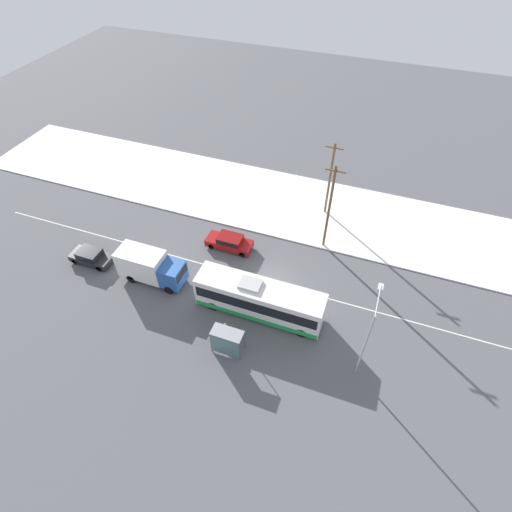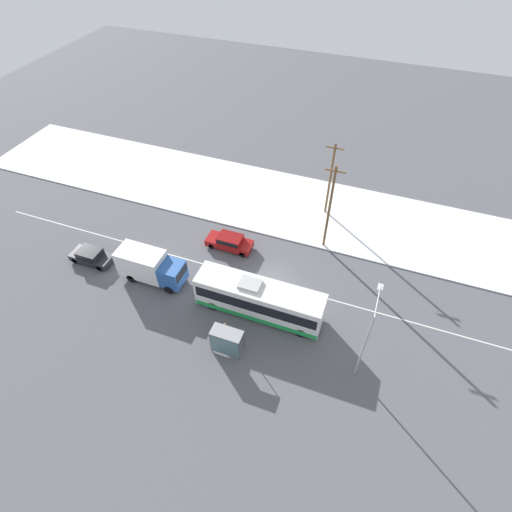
% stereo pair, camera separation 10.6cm
% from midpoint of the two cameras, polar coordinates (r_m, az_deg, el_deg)
% --- Properties ---
extents(ground_plane, '(120.00, 120.00, 0.00)m').
position_cam_midpoint_polar(ground_plane, '(37.15, 2.25, -3.86)').
color(ground_plane, '#56565B').
extents(snow_lot, '(80.00, 11.43, 0.12)m').
position_cam_midpoint_polar(snow_lot, '(45.35, 7.06, 6.86)').
color(snow_lot, white).
rests_on(snow_lot, ground_plane).
extents(lane_marking_center, '(60.00, 0.12, 0.00)m').
position_cam_midpoint_polar(lane_marking_center, '(37.15, 2.25, -3.85)').
color(lane_marking_center, silver).
rests_on(lane_marking_center, ground_plane).
extents(city_bus, '(10.93, 2.57, 3.49)m').
position_cam_midpoint_polar(city_bus, '(33.73, 0.56, -6.21)').
color(city_bus, white).
rests_on(city_bus, ground_plane).
extents(box_truck, '(6.18, 2.30, 3.15)m').
position_cam_midpoint_polar(box_truck, '(37.47, -14.83, -1.35)').
color(box_truck, silver).
rests_on(box_truck, ground_plane).
extents(sedan_car, '(4.63, 1.80, 1.49)m').
position_cam_midpoint_polar(sedan_car, '(39.86, -3.71, 2.08)').
color(sedan_car, maroon).
rests_on(sedan_car, ground_plane).
extents(parked_car_near_truck, '(4.12, 1.80, 1.42)m').
position_cam_midpoint_polar(parked_car_near_truck, '(41.57, -22.44, 0.05)').
color(parked_car_near_truck, black).
rests_on(parked_car_near_truck, ground_plane).
extents(pedestrian_at_stop, '(0.66, 0.29, 1.82)m').
position_cam_midpoint_polar(pedestrian_at_stop, '(32.79, -4.35, -10.35)').
color(pedestrian_at_stop, '#23232D').
rests_on(pedestrian_at_stop, ground_plane).
extents(bus_shelter, '(2.49, 1.20, 2.40)m').
position_cam_midpoint_polar(bus_shelter, '(31.54, -4.26, -11.95)').
color(bus_shelter, gray).
rests_on(bus_shelter, ground_plane).
extents(streetlamp, '(0.36, 3.15, 7.28)m').
position_cam_midpoint_polar(streetlamp, '(29.39, 15.86, -10.32)').
color(streetlamp, '#9EA3A8').
rests_on(streetlamp, ground_plane).
extents(utility_pole_roadside, '(1.80, 0.24, 9.41)m').
position_cam_midpoint_polar(utility_pole_roadside, '(37.92, 10.54, 6.80)').
color(utility_pole_roadside, brown).
rests_on(utility_pole_roadside, ground_plane).
extents(utility_pole_snowlot, '(1.80, 0.24, 8.49)m').
position_cam_midpoint_polar(utility_pole_snowlot, '(42.53, 10.63, 10.80)').
color(utility_pole_snowlot, brown).
rests_on(utility_pole_snowlot, ground_plane).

